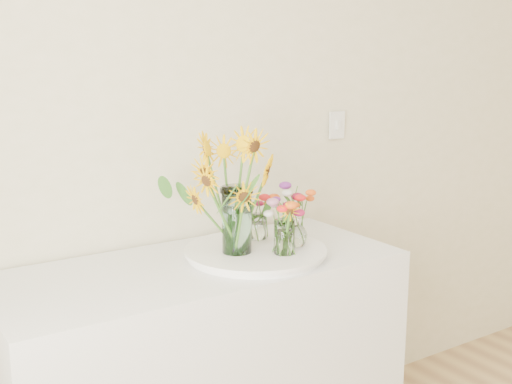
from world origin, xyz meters
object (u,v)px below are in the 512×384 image
small_vase_b (294,228)px  small_vase_a (284,238)px  mason_jar (237,220)px  small_vase_c (258,227)px  counter (203,383)px  tray (256,253)px

small_vase_b → small_vase_a: bearing=-145.3°
mason_jar → small_vase_c: 0.20m
mason_jar → small_vase_b: (0.21, -0.04, -0.05)m
counter → small_vase_a: (0.25, -0.14, 0.54)m
small_vase_c → small_vase_a: bearing=-97.6°
tray → small_vase_c: 0.14m
small_vase_a → small_vase_b: 0.11m
small_vase_a → small_vase_c: size_ratio=1.24×
mason_jar → small_vase_a: mason_jar is taller
small_vase_c → small_vase_b: bearing=-67.5°
small_vase_c → counter: bearing=-167.8°
counter → small_vase_a: small_vase_a is taller
tray → small_vase_b: size_ratio=3.48×
tray → mason_jar: mason_jar is taller
small_vase_a → small_vase_c: bearing=82.4°
counter → mason_jar: mason_jar is taller
tray → small_vase_a: bearing=-64.1°
small_vase_c → mason_jar: bearing=-147.2°
counter → small_vase_c: (0.28, 0.06, 0.52)m
small_vase_b → small_vase_c: small_vase_b is taller
counter → tray: size_ratio=2.91×
small_vase_a → small_vase_b: size_ratio=0.89×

